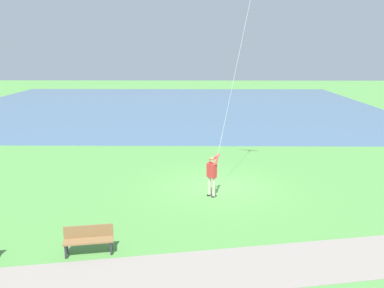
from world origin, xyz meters
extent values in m
plane|color=#569947|center=(0.00, 0.00, 0.00)|extent=(120.00, 120.00, 0.00)
cube|color=#476B8E|center=(25.82, 4.00, 0.00)|extent=(36.00, 44.00, 0.01)
cube|color=gray|center=(-7.39, 2.00, 0.01)|extent=(8.18, 31.90, 0.02)
cube|color=#232328|center=(-1.08, 0.40, 0.03)|extent=(0.25, 0.24, 0.06)
cylinder|color=beige|center=(-1.09, 0.41, 0.45)|extent=(0.14, 0.14, 0.82)
cube|color=#232328|center=(-1.24, 0.22, 0.03)|extent=(0.25, 0.24, 0.06)
cylinder|color=beige|center=(-1.25, 0.23, 0.45)|extent=(0.14, 0.14, 0.82)
cube|color=red|center=(-1.17, 0.32, 1.16)|extent=(0.43, 0.44, 0.60)
sphere|color=beige|center=(-1.17, 0.32, 1.62)|extent=(0.22, 0.22, 0.22)
ellipsoid|color=olive|center=(-1.18, 0.33, 1.66)|extent=(0.32, 0.32, 0.13)
cylinder|color=red|center=(-0.95, 0.24, 1.61)|extent=(0.26, 0.56, 0.43)
cylinder|color=red|center=(-1.07, 0.11, 1.61)|extent=(0.56, 0.22, 0.43)
sphere|color=beige|center=(-0.89, 0.07, 1.74)|extent=(0.10, 0.10, 0.10)
cylinder|color=silver|center=(-0.02, -0.74, 5.52)|extent=(1.76, 1.62, 7.56)
cube|color=olive|center=(-6.18, 4.26, 0.45)|extent=(0.71, 1.55, 0.05)
cube|color=olive|center=(-5.99, 4.29, 0.68)|extent=(0.31, 1.48, 0.40)
cube|color=#2D2D33|center=(-6.21, 3.57, 0.23)|extent=(0.07, 0.07, 0.45)
cube|color=#2D2D33|center=(-5.90, 3.63, 0.23)|extent=(0.07, 0.07, 0.45)
cube|color=#2D2D33|center=(-6.45, 4.89, 0.23)|extent=(0.07, 0.07, 0.45)
cube|color=#2D2D33|center=(-6.14, 4.95, 0.23)|extent=(0.07, 0.07, 0.45)
camera|label=1|loc=(-17.45, 0.95, 6.21)|focal=37.86mm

